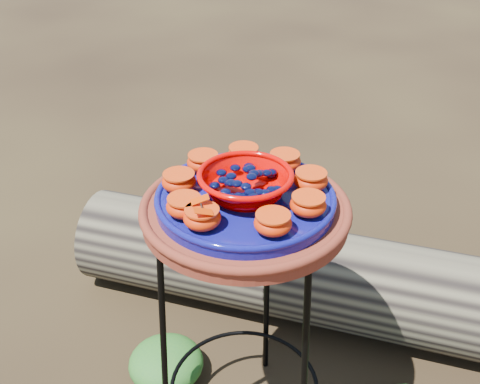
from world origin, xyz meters
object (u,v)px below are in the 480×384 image
(plant_stand, at_px, (245,332))
(driftwood_log, at_px, (328,279))
(terracotta_saucer, at_px, (245,212))
(red_bowl, at_px, (245,185))
(cobalt_plate, at_px, (245,200))

(plant_stand, relative_size, driftwood_log, 0.40)
(plant_stand, distance_m, terracotta_saucer, 0.37)
(driftwood_log, bearing_deg, plant_stand, -105.01)
(terracotta_saucer, distance_m, red_bowl, 0.07)
(cobalt_plate, relative_size, red_bowl, 2.00)
(red_bowl, height_order, driftwood_log, red_bowl)
(terracotta_saucer, height_order, red_bowl, red_bowl)
(cobalt_plate, bearing_deg, red_bowl, 0.00)
(plant_stand, distance_m, driftwood_log, 0.55)
(terracotta_saucer, bearing_deg, plant_stand, 0.00)
(plant_stand, height_order, terracotta_saucer, terracotta_saucer)
(plant_stand, xyz_separation_m, terracotta_saucer, (0.00, 0.00, 0.37))
(cobalt_plate, height_order, red_bowl, red_bowl)
(cobalt_plate, bearing_deg, plant_stand, 0.00)
(cobalt_plate, xyz_separation_m, red_bowl, (0.00, 0.00, 0.04))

